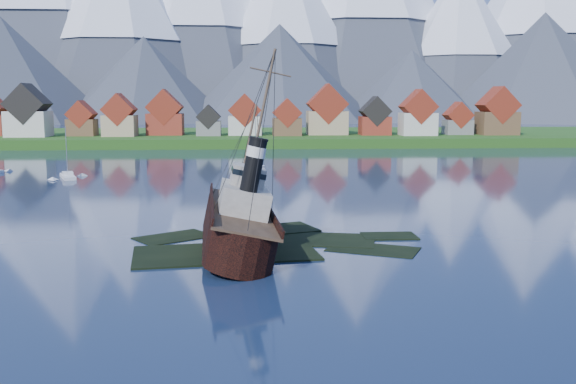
{
  "coord_description": "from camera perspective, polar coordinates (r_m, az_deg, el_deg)",
  "views": [
    {
      "loc": [
        -0.52,
        -64.3,
        15.3
      ],
      "look_at": [
        3.71,
        6.0,
        5.0
      ],
      "focal_mm": 40.0,
      "sensor_mm": 36.0,
      "label": 1
    }
  ],
  "objects": [
    {
      "name": "shoal",
      "position": [
        68.31,
        -1.43,
        -4.92
      ],
      "size": [
        31.71,
        21.24,
        1.14
      ],
      "color": "black",
      "rests_on": "ground"
    },
    {
      "name": "tugboat_wreck",
      "position": [
        67.17,
        -4.92,
        -2.5
      ],
      "size": [
        6.32,
        27.22,
        21.57
      ],
      "rotation": [
        0.0,
        0.21,
        0.06
      ],
      "color": "black",
      "rests_on": "ground"
    },
    {
      "name": "sailboat_e",
      "position": [
        149.19,
        -2.89,
        2.52
      ],
      "size": [
        3.82,
        10.05,
        11.37
      ],
      "rotation": [
        0.0,
        0.0,
        -0.14
      ],
      "color": "silver",
      "rests_on": "ground"
    },
    {
      "name": "ground",
      "position": [
        66.1,
        -2.91,
        -5.07
      ],
      "size": [
        1400.0,
        1400.0,
        0.0
      ],
      "primitive_type": "plane",
      "color": "#172540",
      "rests_on": "ground"
    },
    {
      "name": "sailboat_a",
      "position": [
        131.19,
        -18.99,
        1.27
      ],
      "size": [
        5.17,
        8.73,
        10.44
      ],
      "rotation": [
        0.0,
        0.0,
        0.38
      ],
      "color": "silver",
      "rests_on": "ground"
    },
    {
      "name": "shore_bank",
      "position": [
        234.8,
        -3.32,
        4.57
      ],
      "size": [
        600.0,
        80.0,
        3.2
      ],
      "primitive_type": "cube",
      "color": "#1F4F16",
      "rests_on": "ground"
    },
    {
      "name": "mountains",
      "position": [
        550.57,
        -3.58,
        16.04
      ],
      "size": [
        965.0,
        340.0,
        205.0
      ],
      "color": "#2D333D",
      "rests_on": "ground"
    },
    {
      "name": "town",
      "position": [
        219.02,
        -12.08,
        6.49
      ],
      "size": [
        250.96,
        16.69,
        17.3
      ],
      "color": "maroon",
      "rests_on": "ground"
    },
    {
      "name": "seawall",
      "position": [
        196.9,
        -3.29,
        3.85
      ],
      "size": [
        600.0,
        2.5,
        2.0
      ],
      "primitive_type": "cube",
      "color": "#3F3D38",
      "rests_on": "ground"
    }
  ]
}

